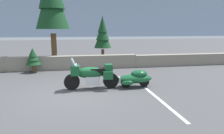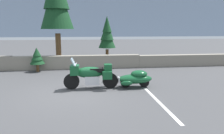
% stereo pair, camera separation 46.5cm
% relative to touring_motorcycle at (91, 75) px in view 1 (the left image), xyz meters
% --- Properties ---
extents(ground_plane, '(80.00, 80.00, 0.00)m').
position_rel_touring_motorcycle_xyz_m(ground_plane, '(-0.71, -0.52, -0.62)').
color(ground_plane, '#424244').
extents(stone_guard_wall, '(24.00, 0.55, 0.88)m').
position_rel_touring_motorcycle_xyz_m(stone_guard_wall, '(-0.80, 4.61, -0.20)').
color(stone_guard_wall, gray).
rests_on(stone_guard_wall, ground).
extents(distant_ridgeline, '(240.00, 80.00, 16.00)m').
position_rel_touring_motorcycle_xyz_m(distant_ridgeline, '(-0.71, 94.62, 7.38)').
color(distant_ridgeline, '#8C9EB7').
rests_on(distant_ridgeline, ground).
extents(touring_motorcycle, '(2.31, 0.78, 1.33)m').
position_rel_touring_motorcycle_xyz_m(touring_motorcycle, '(0.00, 0.00, 0.00)').
color(touring_motorcycle, black).
rests_on(touring_motorcycle, ground).
extents(car_shaped_trailer, '(2.21, 0.80, 0.76)m').
position_rel_touring_motorcycle_xyz_m(car_shaped_trailer, '(1.92, -0.07, -0.21)').
color(car_shaped_trailer, black).
rests_on(car_shaped_trailer, ground).
extents(pine_tree_secondary, '(1.27, 1.27, 3.45)m').
position_rel_touring_motorcycle_xyz_m(pine_tree_secondary, '(1.42, 6.77, 1.54)').
color(pine_tree_secondary, brown).
rests_on(pine_tree_secondary, ground).
extents(pine_sapling_near, '(0.86, 0.86, 1.44)m').
position_rel_touring_motorcycle_xyz_m(pine_sapling_near, '(-3.05, 3.98, 0.28)').
color(pine_sapling_near, brown).
rests_on(pine_sapling_near, ground).
extents(parking_stripe_marker, '(0.12, 3.60, 0.01)m').
position_rel_touring_motorcycle_xyz_m(parking_stripe_marker, '(2.31, -2.02, -0.62)').
color(parking_stripe_marker, silver).
rests_on(parking_stripe_marker, ground).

